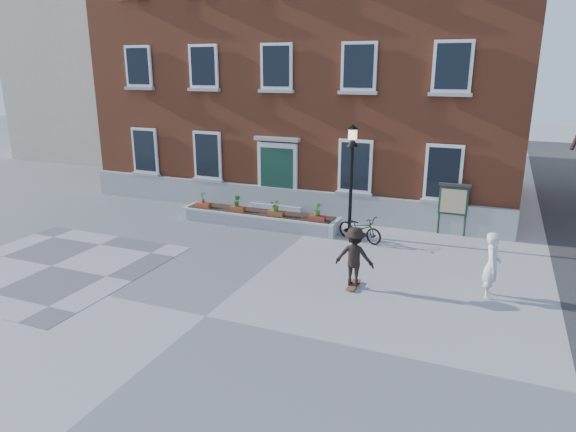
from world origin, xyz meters
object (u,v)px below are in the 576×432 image
at_px(lamp_post, 352,165).
at_px(notice_board, 453,201).
at_px(bicycle, 360,228).
at_px(bystander, 492,265).
at_px(skateboarder, 355,256).

height_order(lamp_post, notice_board, lamp_post).
bearing_deg(notice_board, bicycle, -145.96).
height_order(bystander, skateboarder, bystander).
bearing_deg(lamp_post, bicycle, -40.28).
distance_m(bicycle, bystander, 5.27).
relative_size(bicycle, skateboarder, 1.01).
xyz_separation_m(bicycle, skateboarder, (0.84, -3.82, 0.44)).
xyz_separation_m(bystander, notice_board, (-1.44, 4.96, 0.38)).
bearing_deg(bicycle, bystander, -105.15).
bearing_deg(bystander, bicycle, 55.15).
xyz_separation_m(lamp_post, skateboarder, (1.33, -4.23, -1.65)).
bearing_deg(skateboarder, lamp_post, 107.46).
xyz_separation_m(bicycle, bystander, (4.28, -3.04, 0.42)).
distance_m(notice_board, skateboarder, 6.08).
height_order(bicycle, lamp_post, lamp_post).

